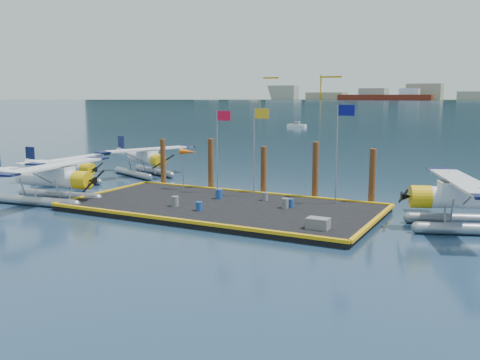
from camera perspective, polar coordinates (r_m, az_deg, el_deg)
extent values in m
plane|color=#19324D|center=(35.19, -1.94, -3.29)|extent=(4000.00, 4000.00, 0.00)
cube|color=black|center=(35.15, -1.94, -2.97)|extent=(20.00, 10.00, 0.40)
cube|color=#561C0C|center=(911.48, 15.09, 8.48)|extent=(150.00, 22.00, 10.00)
cube|color=silver|center=(903.70, 17.62, 8.93)|extent=(30.00, 16.00, 12.00)
cylinder|color=#D1980C|center=(1023.04, 2.15, 9.81)|extent=(2.40, 2.40, 44.00)
cylinder|color=#D1980C|center=(977.84, 8.61, 9.75)|extent=(2.40, 2.40, 44.00)
cone|color=black|center=(1573.35, 14.07, 8.46)|extent=(1400.00, 1400.00, 520.00)
cylinder|color=gray|center=(41.00, -18.74, -1.54)|extent=(6.71, 1.40, 0.65)
cylinder|color=gray|center=(39.24, -20.94, -2.12)|extent=(6.71, 1.40, 0.65)
cylinder|color=silver|center=(39.73, -19.69, 0.21)|extent=(5.11, 1.74, 1.19)
cube|color=silver|center=(39.27, -19.00, 0.71)|extent=(2.49, 1.45, 0.97)
cube|color=black|center=(39.03, -18.65, 1.00)|extent=(1.63, 1.29, 0.59)
cylinder|color=gold|center=(37.98, -16.47, -0.01)|extent=(1.21, 1.36, 1.25)
cube|color=black|center=(37.44, -15.36, -0.09)|extent=(0.34, 2.39, 1.21)
cube|color=silver|center=(39.20, -19.04, 1.49)|extent=(2.70, 9.82, 0.13)
cube|color=#0B1139|center=(42.82, -15.08, 2.27)|extent=(1.72, 1.15, 0.14)
cube|color=#0B1139|center=(35.81, -23.78, 0.54)|extent=(1.72, 1.15, 0.14)
cylinder|color=gray|center=(48.50, -17.31, 0.03)|extent=(5.57, 0.68, 0.54)
cylinder|color=gray|center=(47.10, -18.95, -0.31)|extent=(5.57, 0.68, 0.54)
cylinder|color=silver|center=(47.50, -18.03, 1.29)|extent=(4.19, 1.10, 0.99)
cube|color=silver|center=(47.09, -17.58, 1.64)|extent=(2.00, 1.04, 0.81)
cube|color=black|center=(46.89, -17.35, 1.84)|extent=(1.28, 0.97, 0.49)
cylinder|color=gold|center=(45.92, -15.93, 1.14)|extent=(0.92, 1.06, 1.04)
cube|color=black|center=(45.42, -15.21, 1.09)|extent=(0.11, 2.00, 1.01)
cube|color=silver|center=(47.04, -17.60, 2.18)|extent=(1.56, 8.10, 0.11)
cube|color=#0B1139|center=(49.89, -14.57, 2.68)|extent=(1.37, 0.84, 0.12)
cube|color=#0B1139|center=(44.35, -21.02, 1.61)|extent=(1.37, 0.84, 0.12)
cube|color=#0B1139|center=(50.35, -21.47, 2.45)|extent=(0.99, 0.13, 1.52)
cube|color=silver|center=(50.34, -21.36, 1.79)|extent=(0.89, 3.07, 0.09)
cylinder|color=gray|center=(51.90, -9.18, 0.93)|extent=(6.03, 3.13, 0.61)
cylinder|color=gray|center=(50.85, -11.38, 0.71)|extent=(6.03, 3.13, 0.61)
cylinder|color=silver|center=(51.01, -10.20, 2.33)|extent=(4.80, 2.95, 1.12)
cube|color=silver|center=(50.44, -9.88, 2.67)|extent=(2.51, 1.94, 0.92)
cube|color=black|center=(50.15, -9.72, 2.87)|extent=(1.74, 1.56, 0.56)
cylinder|color=gold|center=(48.71, -8.71, 2.06)|extent=(1.41, 1.50, 1.18)
cube|color=black|center=(47.96, -8.19, 1.96)|extent=(0.98, 2.10, 1.15)
cube|color=silver|center=(50.38, -9.89, 3.25)|extent=(5.13, 9.02, 0.12)
cube|color=#0B1139|center=(52.63, -5.70, 3.58)|extent=(1.77, 1.46, 0.13)
cube|color=#0B1139|center=(48.44, -14.45, 2.87)|extent=(1.77, 1.46, 0.13)
cube|color=#0B1139|center=(55.07, -12.57, 3.70)|extent=(1.08, 0.57, 1.74)
cube|color=silver|center=(55.04, -12.50, 3.00)|extent=(2.25, 3.55, 0.10)
cylinder|color=gray|center=(34.09, 23.28, -3.86)|extent=(6.68, 3.01, 0.67)
cylinder|color=silver|center=(32.59, 23.66, -1.76)|extent=(5.26, 2.93, 1.22)
cube|color=silver|center=(32.34, 22.57, -1.07)|extent=(2.71, 1.99, 1.00)
cube|color=black|center=(32.21, 22.02, -0.67)|extent=(1.86, 1.63, 0.61)
cylinder|color=gold|center=(31.88, 18.68, -1.70)|extent=(1.49, 1.59, 1.29)
cube|color=black|center=(31.70, 17.01, -1.67)|extent=(0.92, 2.34, 1.25)
cube|color=silver|center=(32.25, 22.63, -0.10)|extent=(5.02, 9.95, 0.13)
cube|color=#0B1139|center=(36.82, 20.68, 1.07)|extent=(1.91, 1.51, 0.14)
cylinder|color=navy|center=(37.07, -2.26, -1.51)|extent=(0.47, 0.47, 0.66)
cylinder|color=navy|center=(33.31, -4.38, -2.81)|extent=(0.40, 0.40, 0.56)
cylinder|color=slate|center=(34.11, 4.83, -2.48)|extent=(0.45, 0.45, 0.63)
cylinder|color=slate|center=(34.81, -6.93, -2.27)|extent=(0.46, 0.46, 0.65)
cylinder|color=navy|center=(34.36, 5.42, -2.47)|extent=(0.40, 0.40, 0.56)
cylinder|color=slate|center=(36.48, 2.69, -1.76)|extent=(0.40, 0.40, 0.56)
cube|color=slate|center=(29.06, 8.33, -4.60)|extent=(1.19, 0.79, 0.60)
cylinder|color=gray|center=(39.14, -2.44, 3.00)|extent=(0.08, 0.08, 6.00)
cube|color=red|center=(38.68, -1.75, 6.87)|extent=(1.10, 0.03, 0.70)
cylinder|color=gray|center=(37.73, 1.52, 2.93)|extent=(0.08, 0.08, 6.20)
cube|color=gold|center=(37.30, 2.31, 7.10)|extent=(1.10, 0.03, 0.70)
cylinder|color=gray|center=(35.52, 10.27, 2.66)|extent=(0.08, 0.08, 6.50)
cube|color=navy|center=(35.17, 11.27, 7.30)|extent=(1.10, 0.03, 0.70)
cylinder|color=gray|center=(40.88, -6.07, 1.10)|extent=(0.07, 0.07, 3.00)
cone|color=#F55B0D|center=(40.44, -5.51, 3.02)|extent=(1.40, 0.44, 0.44)
cylinder|color=#4A2615|center=(43.86, -8.20, 1.72)|extent=(0.44, 0.44, 4.00)
cylinder|color=#4A2615|center=(41.41, -3.13, 1.51)|extent=(0.44, 0.44, 4.20)
cylinder|color=#4A2615|center=(39.36, 2.53, 0.83)|extent=(0.44, 0.44, 3.80)
cylinder|color=#4A2615|center=(37.84, 8.04, 0.81)|extent=(0.44, 0.44, 4.30)
cylinder|color=#4A2615|center=(36.75, 13.92, 0.15)|extent=(0.44, 0.44, 4.00)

